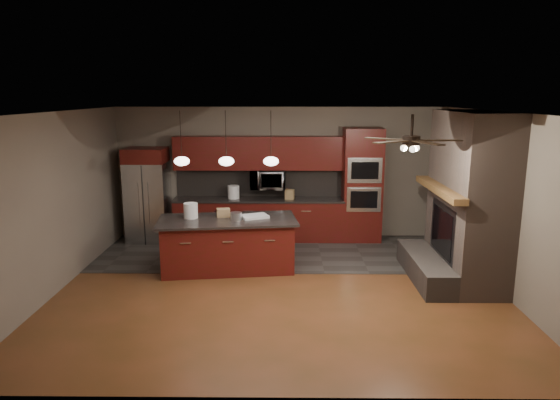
{
  "coord_description": "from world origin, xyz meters",
  "views": [
    {
      "loc": [
        0.09,
        -7.6,
        3.07
      ],
      "look_at": [
        0.0,
        0.6,
        1.32
      ],
      "focal_mm": 32.0,
      "sensor_mm": 36.0,
      "label": 1
    }
  ],
  "objects_px": {
    "paint_can": "(236,216)",
    "oven_tower": "(362,185)",
    "paint_tray": "(255,216)",
    "counter_box": "(290,194)",
    "white_bucket": "(191,211)",
    "microwave": "(268,179)",
    "counter_bucket": "(234,192)",
    "refrigerator": "(148,195)",
    "kitchen_island": "(228,244)",
    "cardboard_box": "(223,213)"
  },
  "relations": [
    {
      "from": "microwave",
      "to": "counter_bucket",
      "type": "distance_m",
      "value": 0.77
    },
    {
      "from": "kitchen_island",
      "to": "paint_can",
      "type": "bearing_deg",
      "value": -22.66
    },
    {
      "from": "paint_can",
      "to": "paint_tray",
      "type": "xyz_separation_m",
      "value": [
        0.31,
        0.15,
        -0.04
      ]
    },
    {
      "from": "kitchen_island",
      "to": "cardboard_box",
      "type": "xyz_separation_m",
      "value": [
        -0.09,
        0.17,
        0.53
      ]
    },
    {
      "from": "white_bucket",
      "to": "counter_box",
      "type": "relative_size",
      "value": 1.31
    },
    {
      "from": "refrigerator",
      "to": "cardboard_box",
      "type": "bearing_deg",
      "value": -41.74
    },
    {
      "from": "kitchen_island",
      "to": "white_bucket",
      "type": "distance_m",
      "value": 0.88
    },
    {
      "from": "white_bucket",
      "to": "oven_tower",
      "type": "bearing_deg",
      "value": 28.42
    },
    {
      "from": "paint_can",
      "to": "paint_tray",
      "type": "bearing_deg",
      "value": 25.95
    },
    {
      "from": "oven_tower",
      "to": "counter_box",
      "type": "relative_size",
      "value": 11.7
    },
    {
      "from": "oven_tower",
      "to": "cardboard_box",
      "type": "height_order",
      "value": "oven_tower"
    },
    {
      "from": "white_bucket",
      "to": "cardboard_box",
      "type": "height_order",
      "value": "white_bucket"
    },
    {
      "from": "oven_tower",
      "to": "paint_can",
      "type": "xyz_separation_m",
      "value": [
        -2.46,
        -1.88,
        -0.21
      ]
    },
    {
      "from": "paint_can",
      "to": "cardboard_box",
      "type": "height_order",
      "value": "cardboard_box"
    },
    {
      "from": "counter_box",
      "to": "oven_tower",
      "type": "bearing_deg",
      "value": 11.62
    },
    {
      "from": "cardboard_box",
      "to": "paint_tray",
      "type": "bearing_deg",
      "value": -18.29
    },
    {
      "from": "cardboard_box",
      "to": "kitchen_island",
      "type": "bearing_deg",
      "value": -74.49
    },
    {
      "from": "counter_bucket",
      "to": "microwave",
      "type": "bearing_deg",
      "value": 3.94
    },
    {
      "from": "paint_tray",
      "to": "counter_box",
      "type": "height_order",
      "value": "counter_box"
    },
    {
      "from": "microwave",
      "to": "counter_box",
      "type": "height_order",
      "value": "microwave"
    },
    {
      "from": "refrigerator",
      "to": "paint_tray",
      "type": "distance_m",
      "value": 2.87
    },
    {
      "from": "cardboard_box",
      "to": "counter_box",
      "type": "xyz_separation_m",
      "value": [
        1.2,
        1.62,
        0.01
      ]
    },
    {
      "from": "microwave",
      "to": "paint_tray",
      "type": "relative_size",
      "value": 1.6
    },
    {
      "from": "kitchen_island",
      "to": "counter_bucket",
      "type": "bearing_deg",
      "value": 85.17
    },
    {
      "from": "oven_tower",
      "to": "paint_tray",
      "type": "height_order",
      "value": "oven_tower"
    },
    {
      "from": "kitchen_island",
      "to": "cardboard_box",
      "type": "height_order",
      "value": "cardboard_box"
    },
    {
      "from": "counter_bucket",
      "to": "paint_tray",
      "type": "bearing_deg",
      "value": -72.51
    },
    {
      "from": "microwave",
      "to": "paint_tray",
      "type": "height_order",
      "value": "microwave"
    },
    {
      "from": "microwave",
      "to": "refrigerator",
      "type": "bearing_deg",
      "value": -177.02
    },
    {
      "from": "kitchen_island",
      "to": "paint_can",
      "type": "xyz_separation_m",
      "value": [
        0.16,
        -0.04,
        0.52
      ]
    },
    {
      "from": "white_bucket",
      "to": "cardboard_box",
      "type": "distance_m",
      "value": 0.57
    },
    {
      "from": "kitchen_island",
      "to": "counter_bucket",
      "type": "distance_m",
      "value": 1.94
    },
    {
      "from": "microwave",
      "to": "paint_can",
      "type": "height_order",
      "value": "microwave"
    },
    {
      "from": "kitchen_island",
      "to": "cardboard_box",
      "type": "distance_m",
      "value": 0.56
    },
    {
      "from": "paint_can",
      "to": "oven_tower",
      "type": "bearing_deg",
      "value": 37.41
    },
    {
      "from": "counter_box",
      "to": "white_bucket",
      "type": "bearing_deg",
      "value": -125.46
    },
    {
      "from": "paint_can",
      "to": "cardboard_box",
      "type": "xyz_separation_m",
      "value": [
        -0.25,
        0.22,
        0.01
      ]
    },
    {
      "from": "microwave",
      "to": "kitchen_island",
      "type": "distance_m",
      "value": 2.17
    },
    {
      "from": "white_bucket",
      "to": "paint_can",
      "type": "height_order",
      "value": "white_bucket"
    },
    {
      "from": "kitchen_island",
      "to": "microwave",
      "type": "bearing_deg",
      "value": 63.92
    },
    {
      "from": "oven_tower",
      "to": "white_bucket",
      "type": "distance_m",
      "value": 3.73
    },
    {
      "from": "microwave",
      "to": "white_bucket",
      "type": "relative_size",
      "value": 2.74
    },
    {
      "from": "oven_tower",
      "to": "kitchen_island",
      "type": "xyz_separation_m",
      "value": [
        -2.63,
        -1.84,
        -0.73
      ]
    },
    {
      "from": "refrigerator",
      "to": "paint_can",
      "type": "bearing_deg",
      "value": -41.68
    },
    {
      "from": "microwave",
      "to": "oven_tower",
      "type": "bearing_deg",
      "value": -1.66
    },
    {
      "from": "kitchen_island",
      "to": "white_bucket",
      "type": "relative_size",
      "value": 9.44
    },
    {
      "from": "oven_tower",
      "to": "paint_can",
      "type": "bearing_deg",
      "value": -142.59
    },
    {
      "from": "refrigerator",
      "to": "paint_tray",
      "type": "xyz_separation_m",
      "value": [
        2.35,
        -1.66,
        -0.04
      ]
    },
    {
      "from": "refrigerator",
      "to": "paint_can",
      "type": "height_order",
      "value": "refrigerator"
    },
    {
      "from": "oven_tower",
      "to": "paint_can",
      "type": "distance_m",
      "value": 3.11
    }
  ]
}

